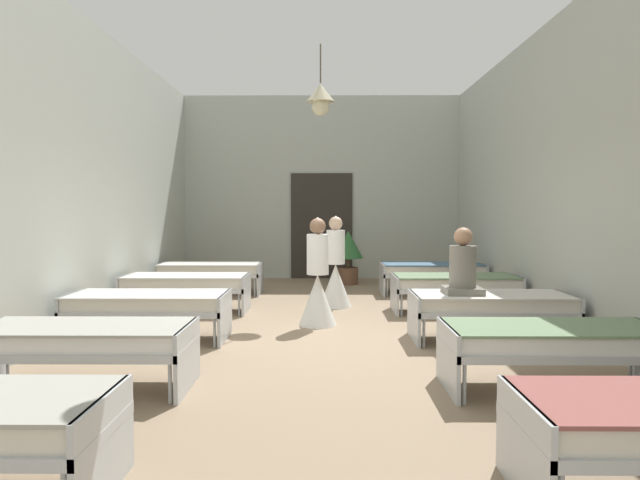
% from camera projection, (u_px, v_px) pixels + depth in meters
% --- Properties ---
extents(ground_plane, '(6.85, 13.02, 0.10)m').
position_uv_depth(ground_plane, '(319.00, 344.00, 6.94)').
color(ground_plane, '#8C755B').
extents(room_shell, '(6.65, 12.62, 4.16)m').
position_uv_depth(room_shell, '(320.00, 175.00, 8.18)').
color(room_shell, '#B2B7AD').
rests_on(room_shell, ground).
extents(bed_left_row_1, '(1.90, 0.84, 0.57)m').
position_uv_depth(bed_left_row_1, '(82.00, 340.00, 5.03)').
color(bed_left_row_1, '#B7BCC1').
rests_on(bed_left_row_1, ground).
extents(bed_right_row_1, '(1.90, 0.84, 0.57)m').
position_uv_depth(bed_right_row_1, '(554.00, 341.00, 5.00)').
color(bed_right_row_1, '#B7BCC1').
rests_on(bed_right_row_1, ground).
extents(bed_left_row_2, '(1.90, 0.84, 0.57)m').
position_uv_depth(bed_left_row_2, '(148.00, 304.00, 6.92)').
color(bed_left_row_2, '#B7BCC1').
rests_on(bed_left_row_2, ground).
extents(bed_right_row_2, '(1.90, 0.84, 0.57)m').
position_uv_depth(bed_right_row_2, '(491.00, 305.00, 6.89)').
color(bed_right_row_2, '#B7BCC1').
rests_on(bed_right_row_2, ground).
extents(bed_left_row_3, '(1.90, 0.84, 0.57)m').
position_uv_depth(bed_left_row_3, '(186.00, 284.00, 8.82)').
color(bed_left_row_3, '#B7BCC1').
rests_on(bed_left_row_3, ground).
extents(bed_right_row_3, '(1.90, 0.84, 0.57)m').
position_uv_depth(bed_right_row_3, '(455.00, 284.00, 8.79)').
color(bed_right_row_3, '#B7BCC1').
rests_on(bed_right_row_3, ground).
extents(bed_left_row_4, '(1.90, 0.84, 0.57)m').
position_uv_depth(bed_left_row_4, '(211.00, 270.00, 10.72)').
color(bed_left_row_4, '#B7BCC1').
rests_on(bed_left_row_4, ground).
extents(bed_right_row_4, '(1.90, 0.84, 0.57)m').
position_uv_depth(bed_right_row_4, '(432.00, 271.00, 10.69)').
color(bed_right_row_4, '#B7BCC1').
rests_on(bed_right_row_4, ground).
extents(nurse_near_aisle, '(0.52, 0.52, 1.49)m').
position_uv_depth(nurse_near_aisle, '(336.00, 274.00, 9.27)').
color(nurse_near_aisle, white).
rests_on(nurse_near_aisle, ground).
extents(nurse_mid_aisle, '(0.52, 0.52, 1.49)m').
position_uv_depth(nurse_mid_aisle, '(318.00, 287.00, 7.81)').
color(nurse_mid_aisle, white).
rests_on(nurse_mid_aisle, ground).
extents(patient_seated_primary, '(0.44, 0.44, 0.80)m').
position_uv_depth(patient_seated_primary, '(463.00, 269.00, 6.85)').
color(patient_seated_primary, slate).
rests_on(patient_seated_primary, bed_right_row_2).
extents(potted_plant, '(0.63, 0.63, 1.13)m').
position_uv_depth(potted_plant, '(348.00, 251.00, 12.07)').
color(potted_plant, brown).
rests_on(potted_plant, ground).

